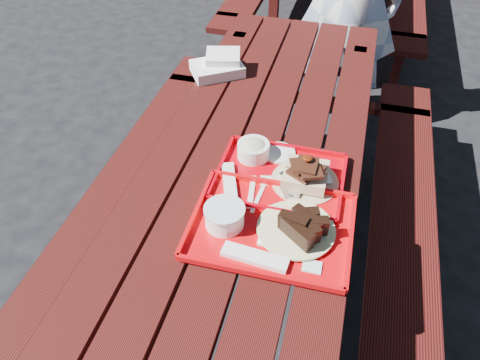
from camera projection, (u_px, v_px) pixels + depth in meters
The scene contains 5 objects.
ground at pixel (249, 290), 2.13m from camera, with size 60.00×60.00×0.00m, color black.
picnic_table_near at pixel (250, 204), 1.74m from camera, with size 1.41×2.40×0.75m.
near_tray at pixel (281, 169), 1.56m from camera, with size 0.42×0.36×0.13m.
far_tray at pixel (268, 226), 1.38m from camera, with size 0.48×0.38×0.08m.
white_cloth at pixel (219, 66), 2.05m from camera, with size 0.26×0.25×0.09m.
Camera 1 is at (0.28, -1.18, 1.82)m, focal length 35.00 mm.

